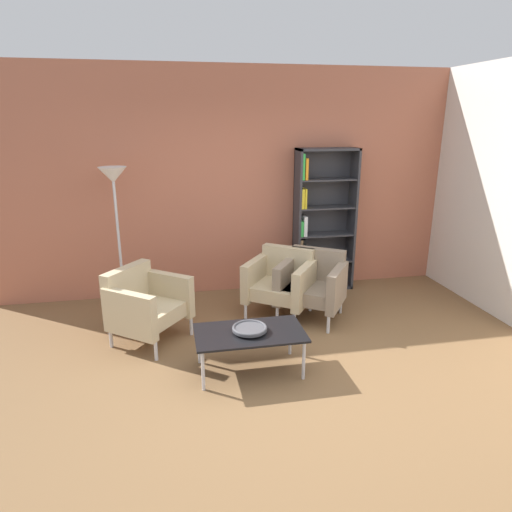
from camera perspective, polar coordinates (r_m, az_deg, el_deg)
The scene contains 9 objects.
ground_plane at distance 4.14m, azimuth 3.88°, elevation -16.05°, with size 8.32×8.32×0.00m, color brown.
brick_back_panel at distance 5.93m, azimuth -1.99°, elevation 9.25°, with size 6.40×0.12×2.90m, color #B2664C.
bookshelf_tall at distance 6.08m, azimuth 8.08°, elevation 4.29°, with size 0.80×0.30×1.90m.
coffee_table_low at distance 4.15m, azimuth -0.81°, elevation -10.02°, with size 1.00×0.56×0.40m.
decorative_bowl at distance 4.12m, azimuth -0.82°, elevation -9.19°, with size 0.32×0.32×0.05m.
armchair_spare_guest at distance 5.32m, azimuth 3.22°, elevation -3.22°, with size 0.95×0.93×0.78m.
armchair_near_window at distance 4.83m, azimuth -13.92°, elevation -5.88°, with size 0.94×0.95×0.78m.
armchair_corner_red at distance 5.29m, azimuth 7.18°, elevation -3.47°, with size 0.94×0.93×0.78m.
floor_lamp_torchiere at distance 5.41m, azimuth -17.57°, elevation 7.69°, with size 0.32×0.32×1.74m.
Camera 1 is at (-0.93, -3.34, 2.26)m, focal length 31.43 mm.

